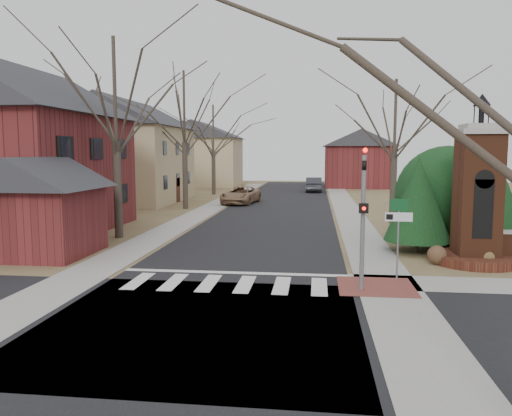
# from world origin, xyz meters

# --- Properties ---
(ground) EXTENTS (120.00, 120.00, 0.00)m
(ground) POSITION_xyz_m (0.00, 0.00, 0.00)
(ground) COLOR brown
(ground) RESTS_ON ground
(main_street) EXTENTS (8.00, 70.00, 0.01)m
(main_street) POSITION_xyz_m (0.00, 22.00, 0.01)
(main_street) COLOR black
(main_street) RESTS_ON ground
(cross_street) EXTENTS (120.00, 8.00, 0.01)m
(cross_street) POSITION_xyz_m (0.00, -3.00, 0.01)
(cross_street) COLOR black
(cross_street) RESTS_ON ground
(crosswalk_zone) EXTENTS (8.00, 2.20, 0.02)m
(crosswalk_zone) POSITION_xyz_m (0.00, 0.80, 0.01)
(crosswalk_zone) COLOR silver
(crosswalk_zone) RESTS_ON ground
(stop_bar) EXTENTS (8.00, 0.35, 0.02)m
(stop_bar) POSITION_xyz_m (0.00, 2.30, 0.01)
(stop_bar) COLOR silver
(stop_bar) RESTS_ON ground
(sidewalk_right_main) EXTENTS (2.00, 60.00, 0.02)m
(sidewalk_right_main) POSITION_xyz_m (5.20, 22.00, 0.01)
(sidewalk_right_main) COLOR gray
(sidewalk_right_main) RESTS_ON ground
(sidewalk_left) EXTENTS (2.00, 60.00, 0.02)m
(sidewalk_left) POSITION_xyz_m (-5.20, 22.00, 0.01)
(sidewalk_left) COLOR gray
(sidewalk_left) RESTS_ON ground
(curb_apron) EXTENTS (2.40, 2.40, 0.02)m
(curb_apron) POSITION_xyz_m (4.80, 1.00, 0.01)
(curb_apron) COLOR brown
(curb_apron) RESTS_ON ground
(traffic_signal_pole) EXTENTS (0.28, 0.41, 4.50)m
(traffic_signal_pole) POSITION_xyz_m (4.30, 0.57, 2.59)
(traffic_signal_pole) COLOR slate
(traffic_signal_pole) RESTS_ON ground
(sign_post) EXTENTS (0.90, 0.07, 2.75)m
(sign_post) POSITION_xyz_m (5.59, 1.99, 1.95)
(sign_post) COLOR slate
(sign_post) RESTS_ON ground
(brick_gate_monument) EXTENTS (3.20, 3.20, 6.47)m
(brick_gate_monument) POSITION_xyz_m (9.00, 4.99, 2.17)
(brick_gate_monument) COLOR #5E2F1B
(brick_gate_monument) RESTS_ON ground
(house_brick_left) EXTENTS (9.80, 11.80, 9.42)m
(house_brick_left) POSITION_xyz_m (-13.01, 9.99, 4.66)
(house_brick_left) COLOR maroon
(house_brick_left) RESTS_ON ground
(house_stucco_left) EXTENTS (9.80, 12.80, 9.28)m
(house_stucco_left) POSITION_xyz_m (-13.50, 27.00, 4.59)
(house_stucco_left) COLOR #CBBA87
(house_stucco_left) RESTS_ON ground
(garage_left) EXTENTS (4.80, 4.80, 4.29)m
(garage_left) POSITION_xyz_m (-8.52, 4.49, 2.24)
(garage_left) COLOR maroon
(garage_left) RESTS_ON ground
(house_distant_left) EXTENTS (10.80, 8.80, 8.53)m
(house_distant_left) POSITION_xyz_m (-12.01, 48.00, 4.25)
(house_distant_left) COLOR #CBBA87
(house_distant_left) RESTS_ON ground
(house_distant_right) EXTENTS (8.80, 8.80, 7.30)m
(house_distant_right) POSITION_xyz_m (7.99, 47.99, 3.65)
(house_distant_right) COLOR maroon
(house_distant_right) RESTS_ON ground
(evergreen_near) EXTENTS (2.80, 2.80, 4.10)m
(evergreen_near) POSITION_xyz_m (7.20, 7.00, 2.30)
(evergreen_near) COLOR #473D33
(evergreen_near) RESTS_ON ground
(evergreen_mid) EXTENTS (3.40, 3.40, 4.70)m
(evergreen_mid) POSITION_xyz_m (10.50, 8.20, 2.60)
(evergreen_mid) COLOR #473D33
(evergreen_mid) RESTS_ON ground
(evergreen_mass) EXTENTS (4.80, 4.80, 4.80)m
(evergreen_mass) POSITION_xyz_m (9.00, 9.50, 2.40)
(evergreen_mass) COLOR black
(evergreen_mass) RESTS_ON ground
(bare_tree_0) EXTENTS (8.05, 8.05, 11.15)m
(bare_tree_0) POSITION_xyz_m (-7.00, 9.00, 7.70)
(bare_tree_0) COLOR #473D33
(bare_tree_0) RESTS_ON ground
(bare_tree_1) EXTENTS (8.40, 8.40, 11.64)m
(bare_tree_1) POSITION_xyz_m (-7.00, 22.00, 8.03)
(bare_tree_1) COLOR #473D33
(bare_tree_1) RESTS_ON ground
(bare_tree_2) EXTENTS (7.35, 7.35, 10.19)m
(bare_tree_2) POSITION_xyz_m (-7.50, 35.00, 7.03)
(bare_tree_2) COLOR #473D33
(bare_tree_2) RESTS_ON ground
(bare_tree_3) EXTENTS (7.00, 7.00, 9.70)m
(bare_tree_3) POSITION_xyz_m (7.50, 16.00, 6.69)
(bare_tree_3) COLOR #473D33
(bare_tree_3) RESTS_ON ground
(pickup_truck) EXTENTS (3.12, 5.51, 1.45)m
(pickup_truck) POSITION_xyz_m (-3.40, 26.21, 0.73)
(pickup_truck) COLOR #926F50
(pickup_truck) RESTS_ON ground
(distant_car) EXTENTS (1.73, 4.80, 1.57)m
(distant_car) POSITION_xyz_m (2.62, 39.71, 0.79)
(distant_car) COLOR #383A40
(distant_car) RESTS_ON ground
(dry_shrub_left) EXTENTS (0.74, 0.74, 0.74)m
(dry_shrub_left) POSITION_xyz_m (7.51, 4.60, 0.37)
(dry_shrub_left) COLOR brown
(dry_shrub_left) RESTS_ON ground
(dry_shrub_right) EXTENTS (0.81, 0.81, 0.81)m
(dry_shrub_right) POSITION_xyz_m (9.30, 4.60, 0.40)
(dry_shrub_right) COLOR brown
(dry_shrub_right) RESTS_ON ground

